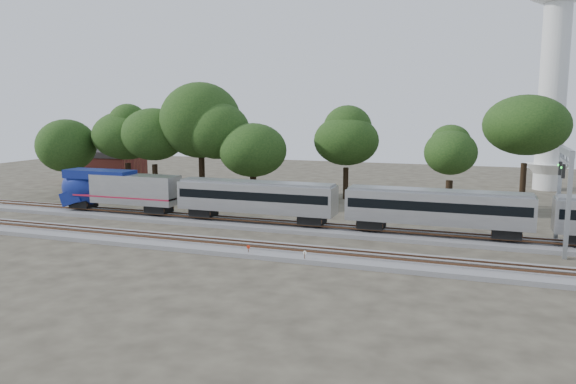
# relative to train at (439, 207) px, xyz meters

# --- Properties ---
(ground) EXTENTS (160.00, 160.00, 0.00)m
(ground) POSITION_rel_train_xyz_m (-20.86, -6.00, -3.21)
(ground) COLOR #383328
(ground) RESTS_ON ground
(track_far) EXTENTS (160.00, 5.00, 0.73)m
(track_far) POSITION_rel_train_xyz_m (-20.86, 0.00, -3.00)
(track_far) COLOR slate
(track_far) RESTS_ON ground
(track_near) EXTENTS (160.00, 5.00, 0.73)m
(track_near) POSITION_rel_train_xyz_m (-20.86, -10.00, -3.00)
(track_near) COLOR slate
(track_near) RESTS_ON ground
(train) EXTENTS (90.40, 3.12, 4.59)m
(train) POSITION_rel_train_xyz_m (0.00, 0.00, 0.00)
(train) COLOR #B8BAC0
(train) RESTS_ON ground
(switch_stand_red) EXTENTS (0.32, 0.08, 1.02)m
(switch_stand_red) POSITION_rel_train_xyz_m (-14.65, -11.80, -2.56)
(switch_stand_red) COLOR #512D19
(switch_stand_red) RESTS_ON ground
(switch_stand_white) EXTENTS (0.34, 0.10, 1.06)m
(switch_stand_white) POSITION_rel_train_xyz_m (-9.48, -12.18, -2.53)
(switch_stand_white) COLOR #512D19
(switch_stand_white) RESTS_ON ground
(switch_lever) EXTENTS (0.55, 0.40, 0.30)m
(switch_lever) POSITION_rel_train_xyz_m (-13.51, -12.03, -3.06)
(switch_lever) COLOR #512D19
(switch_lever) RESTS_ON ground
(signal_gantry) EXTENTS (0.63, 7.46, 9.08)m
(signal_gantry) POSITION_rel_train_xyz_m (10.65, 0.00, 3.41)
(signal_gantry) COLOR gray
(signal_gantry) RESTS_ON ground
(brick_building) EXTENTS (11.58, 8.50, 5.36)m
(brick_building) POSITION_rel_train_xyz_m (-57.06, 25.10, -0.51)
(brick_building) COLOR maroon
(brick_building) RESTS_ON ground
(tree_0) EXTENTS (7.32, 7.32, 10.32)m
(tree_0) POSITION_rel_train_xyz_m (-52.67, 10.47, 3.97)
(tree_0) COLOR black
(tree_0) RESTS_ON ground
(tree_1) EXTENTS (8.82, 8.82, 12.43)m
(tree_1) POSITION_rel_train_xyz_m (-44.67, 13.63, 5.45)
(tree_1) COLOR black
(tree_1) RESTS_ON ground
(tree_2) EXTENTS (9.10, 9.10, 12.83)m
(tree_2) POSITION_rel_train_xyz_m (-39.18, 12.10, 5.73)
(tree_2) COLOR black
(tree_2) RESTS_ON ground
(tree_3) EXTENTS (11.07, 11.07, 15.61)m
(tree_3) POSITION_rel_train_xyz_m (-32.82, 13.85, 7.68)
(tree_3) COLOR black
(tree_3) RESTS_ON ground
(tree_4) EXTENTS (7.30, 7.30, 10.29)m
(tree_4) POSITION_rel_train_xyz_m (-24.35, 11.98, 3.95)
(tree_4) COLOR black
(tree_4) RESTS_ON ground
(tree_5) EXTENTS (8.23, 8.23, 11.60)m
(tree_5) POSITION_rel_train_xyz_m (-14.25, 21.00, 4.87)
(tree_5) COLOR black
(tree_5) RESTS_ON ground
(tree_6) EXTENTS (7.41, 7.41, 10.45)m
(tree_6) POSITION_rel_train_xyz_m (-0.03, 14.97, 4.06)
(tree_6) COLOR black
(tree_6) RESTS_ON ground
(tree_7) EXTENTS (10.58, 10.58, 14.92)m
(tree_7) POSITION_rel_train_xyz_m (8.56, 22.44, 7.20)
(tree_7) COLOR black
(tree_7) RESTS_ON ground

